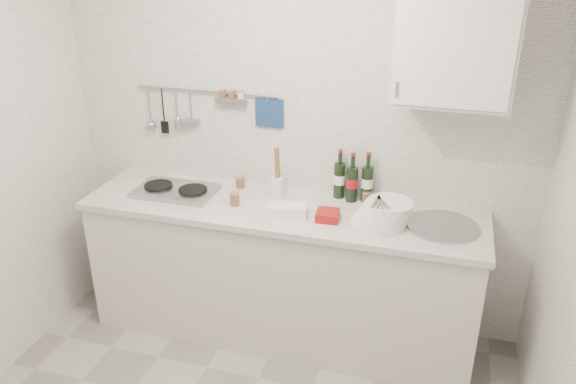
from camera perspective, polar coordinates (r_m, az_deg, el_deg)
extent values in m
cube|color=silver|center=(3.53, 0.68, 5.40)|extent=(3.00, 0.02, 2.50)
cube|color=beige|center=(3.63, -0.68, -8.31)|extent=(2.40, 0.60, 0.88)
cube|color=silver|center=(3.40, -0.72, -1.78)|extent=(2.44, 0.64, 0.04)
cube|color=black|center=(3.87, -0.56, -13.03)|extent=(2.34, 0.52, 0.10)
cube|color=#93969B|center=(3.63, -11.33, 0.13)|extent=(0.50, 0.32, 0.03)
cylinder|color=black|center=(3.68, -13.03, 0.66)|extent=(0.18, 0.18, 0.01)
cylinder|color=black|center=(3.57, -9.65, 0.23)|extent=(0.18, 0.18, 0.01)
cylinder|color=#93969B|center=(3.27, 15.45, -3.38)|extent=(0.40, 0.40, 0.02)
cylinder|color=#93969B|center=(3.29, 15.34, -4.24)|extent=(0.34, 0.34, 0.10)
cylinder|color=#93969B|center=(3.62, -8.36, 10.08)|extent=(0.95, 0.02, 0.02)
cube|color=navy|center=(3.51, -1.91, 8.03)|extent=(0.18, 0.02, 0.18)
cube|color=beige|center=(3.07, 16.76, 15.00)|extent=(0.60, 0.35, 0.70)
cube|color=white|center=(2.89, 16.69, 14.48)|extent=(0.56, 0.01, 0.66)
cylinder|color=#93969B|center=(2.94, 10.98, 10.20)|extent=(0.01, 0.01, 0.08)
cylinder|color=#436099|center=(3.71, -11.53, 0.52)|extent=(0.30, 0.30, 0.01)
cylinder|color=#436099|center=(3.71, -11.43, 0.71)|extent=(0.29, 0.29, 0.01)
cylinder|color=white|center=(3.23, 9.13, -3.10)|extent=(0.31, 0.31, 0.01)
cylinder|color=white|center=(3.22, 9.28, -2.85)|extent=(0.31, 0.31, 0.01)
cylinder|color=white|center=(3.22, 9.43, -2.60)|extent=(0.30, 0.30, 0.01)
cylinder|color=white|center=(3.22, 9.57, -2.35)|extent=(0.30, 0.30, 0.01)
cylinder|color=white|center=(3.21, 9.72, -2.09)|extent=(0.29, 0.29, 0.01)
cylinder|color=white|center=(3.21, 9.87, -1.84)|extent=(0.28, 0.28, 0.01)
cylinder|color=white|center=(3.21, 10.02, -1.59)|extent=(0.28, 0.28, 0.01)
cylinder|color=white|center=(3.21, 10.16, -1.33)|extent=(0.27, 0.27, 0.01)
cylinder|color=white|center=(3.20, 10.31, -1.08)|extent=(0.27, 0.27, 0.01)
cube|color=white|center=(3.27, -0.05, -1.88)|extent=(0.24, 0.15, 0.07)
cube|color=#A61218|center=(3.23, 4.05, -2.39)|extent=(0.14, 0.14, 0.05)
cylinder|color=white|center=(3.51, -1.11, 0.51)|extent=(0.08, 0.08, 0.12)
cylinder|color=brown|center=(3.45, -0.98, 2.76)|extent=(0.02, 0.06, 0.24)
cylinder|color=brown|center=(3.46, -1.24, 2.70)|extent=(0.03, 0.05, 0.22)
cylinder|color=brown|center=(3.65, -4.87, 0.96)|extent=(0.06, 0.06, 0.07)
cylinder|color=tan|center=(3.63, -4.89, 1.53)|extent=(0.06, 0.06, 0.01)
cylinder|color=brown|center=(3.46, 7.99, -0.59)|extent=(0.06, 0.06, 0.07)
cylinder|color=tan|center=(3.44, 8.03, -0.02)|extent=(0.06, 0.06, 0.01)
cylinder|color=brown|center=(3.36, 9.06, -1.52)|extent=(0.05, 0.05, 0.06)
cylinder|color=tan|center=(3.35, 9.10, -1.00)|extent=(0.06, 0.06, 0.01)
cylinder|color=brown|center=(3.41, -5.44, -0.76)|extent=(0.06, 0.06, 0.08)
cylinder|color=tan|center=(3.39, -5.47, -0.09)|extent=(0.06, 0.06, 0.01)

